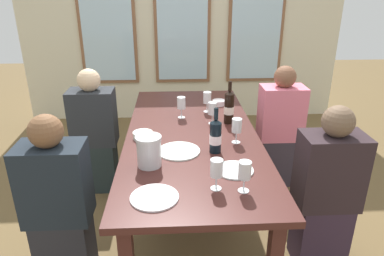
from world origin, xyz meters
TOP-DOWN VIEW (x-y plane):
  - ground_plane at (0.00, 0.00)m, footprint 12.00×12.00m
  - back_wall_with_windows at (0.00, 2.32)m, footprint 4.14×0.10m
  - dining_table at (0.00, 0.00)m, footprint 0.94×2.12m
  - white_plate_0 at (0.22, -0.57)m, footprint 0.22×0.22m
  - white_plate_1 at (-0.10, -0.30)m, footprint 0.28×0.28m
  - white_plate_2 at (-0.23, -0.83)m, footprint 0.25×0.25m
  - metal_pitcher at (-0.28, -0.48)m, footprint 0.16×0.16m
  - wine_bottle_0 at (0.13, -0.32)m, footprint 0.08×0.08m
  - wine_bottle_1 at (0.30, 0.19)m, footprint 0.08×0.08m
  - tasting_bowl_0 at (0.27, 0.62)m, footprint 0.11×0.11m
  - tasting_bowl_1 at (-0.35, -0.07)m, footprint 0.14×0.14m
  - wine_glass_0 at (0.23, -0.79)m, footprint 0.07×0.07m
  - wine_glass_1 at (0.09, -0.76)m, footprint 0.07×0.07m
  - wine_glass_2 at (-0.07, 0.32)m, footprint 0.07×0.07m
  - wine_glass_3 at (0.15, 0.44)m, footprint 0.07×0.07m
  - wine_glass_4 at (0.17, 0.17)m, footprint 0.07×0.07m
  - wine_glass_5 at (0.29, -0.18)m, footprint 0.07×0.07m
  - seated_person_0 at (-0.82, 0.50)m, footprint 0.38×0.24m
  - seated_person_1 at (0.82, 0.52)m, footprint 0.38×0.24m
  - seated_person_2 at (-0.82, -0.57)m, footprint 0.38×0.24m
  - seated_person_3 at (0.82, -0.52)m, footprint 0.38×0.24m

SIDE VIEW (x-z plane):
  - ground_plane at x=0.00m, z-range 0.00..0.00m
  - seated_person_0 at x=-0.82m, z-range -0.03..1.08m
  - seated_person_1 at x=0.82m, z-range -0.03..1.08m
  - seated_person_2 at x=-0.82m, z-range -0.03..1.08m
  - seated_person_3 at x=0.82m, z-range -0.03..1.08m
  - dining_table at x=0.00m, z-range 0.30..1.04m
  - white_plate_0 at x=0.22m, z-range 0.74..0.75m
  - white_plate_1 at x=-0.10m, z-range 0.74..0.75m
  - white_plate_2 at x=-0.23m, z-range 0.74..0.75m
  - tasting_bowl_1 at x=-0.35m, z-range 0.74..0.79m
  - tasting_bowl_0 at x=0.27m, z-range 0.74..0.79m
  - metal_pitcher at x=-0.28m, z-range 0.74..0.93m
  - wine_bottle_0 at x=0.13m, z-range 0.70..1.00m
  - wine_glass_2 at x=-0.07m, z-range 0.77..0.94m
  - wine_glass_3 at x=0.15m, z-range 0.77..0.94m
  - wine_glass_0 at x=0.23m, z-range 0.77..0.95m
  - wine_glass_1 at x=0.09m, z-range 0.77..0.95m
  - wine_glass_4 at x=0.17m, z-range 0.77..0.95m
  - wine_glass_5 at x=0.29m, z-range 0.77..0.95m
  - wine_bottle_1 at x=0.30m, z-range 0.70..1.04m
  - back_wall_with_windows at x=0.00m, z-range 0.00..2.90m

